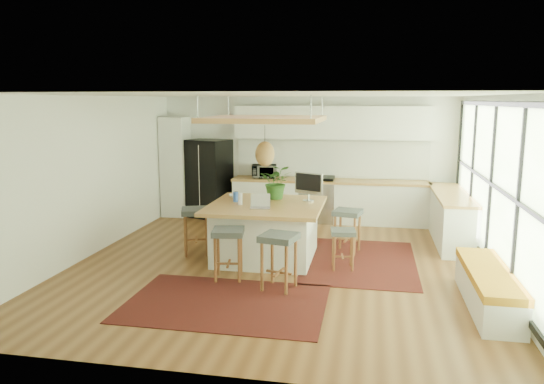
% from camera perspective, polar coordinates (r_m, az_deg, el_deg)
% --- Properties ---
extents(floor, '(7.00, 7.00, 0.00)m').
position_cam_1_polar(floor, '(8.49, 0.70, -7.96)').
color(floor, brown).
rests_on(floor, ground).
extents(ceiling, '(7.00, 7.00, 0.00)m').
position_cam_1_polar(ceiling, '(8.07, 0.74, 10.59)').
color(ceiling, white).
rests_on(ceiling, ground).
extents(wall_back, '(6.50, 0.00, 6.50)m').
position_cam_1_polar(wall_back, '(11.60, 3.78, 3.73)').
color(wall_back, white).
rests_on(wall_back, ground).
extents(wall_front, '(6.50, 0.00, 6.50)m').
position_cam_1_polar(wall_front, '(4.84, -6.66, -5.31)').
color(wall_front, white).
rests_on(wall_front, ground).
extents(wall_left, '(0.00, 7.00, 7.00)m').
position_cam_1_polar(wall_left, '(9.31, -19.40, 1.61)').
color(wall_left, white).
rests_on(wall_left, ground).
extents(wall_right, '(0.00, 7.00, 7.00)m').
position_cam_1_polar(wall_right, '(8.25, 23.53, 0.32)').
color(wall_right, white).
rests_on(wall_right, ground).
extents(window_wall, '(0.10, 6.20, 2.60)m').
position_cam_1_polar(window_wall, '(8.24, 23.35, 0.67)').
color(window_wall, black).
rests_on(window_wall, wall_right).
extents(pantry, '(0.55, 0.60, 2.25)m').
position_cam_1_polar(pantry, '(12.05, -10.51, 2.74)').
color(pantry, white).
rests_on(pantry, floor).
extents(back_counter_base, '(4.20, 0.60, 0.88)m').
position_cam_1_polar(back_counter_base, '(11.37, 6.27, -1.08)').
color(back_counter_base, white).
rests_on(back_counter_base, floor).
extents(back_counter_top, '(4.24, 0.64, 0.05)m').
position_cam_1_polar(back_counter_top, '(11.29, 6.32, 1.21)').
color(back_counter_top, '#AF793E').
rests_on(back_counter_top, back_counter_base).
extents(backsplash, '(4.20, 0.02, 0.80)m').
position_cam_1_polar(backsplash, '(11.53, 6.48, 3.65)').
color(backsplash, white).
rests_on(backsplash, wall_back).
extents(upper_cabinets, '(4.20, 0.34, 0.70)m').
position_cam_1_polar(upper_cabinets, '(11.31, 6.50, 7.59)').
color(upper_cabinets, white).
rests_on(upper_cabinets, wall_back).
extents(range, '(0.76, 0.62, 1.00)m').
position_cam_1_polar(range, '(11.38, 5.03, -0.74)').
color(range, '#A5A5AA').
rests_on(range, floor).
extents(right_counter_base, '(0.60, 2.50, 0.88)m').
position_cam_1_polar(right_counter_base, '(10.29, 19.06, -2.76)').
color(right_counter_base, white).
rests_on(right_counter_base, floor).
extents(right_counter_top, '(0.64, 2.54, 0.05)m').
position_cam_1_polar(right_counter_top, '(10.21, 19.20, -0.24)').
color(right_counter_top, '#AF793E').
rests_on(right_counter_top, right_counter_base).
extents(window_bench, '(0.52, 2.00, 0.50)m').
position_cam_1_polar(window_bench, '(7.31, 22.62, -9.71)').
color(window_bench, white).
rests_on(window_bench, floor).
extents(ceiling_panel, '(1.86, 1.86, 0.80)m').
position_cam_1_polar(ceiling_panel, '(8.54, -0.79, 6.19)').
color(ceiling_panel, '#AF793E').
rests_on(ceiling_panel, ceiling).
extents(rug_near, '(2.60, 1.80, 0.01)m').
position_cam_1_polar(rug_near, '(6.98, -5.09, -12.03)').
color(rug_near, black).
rests_on(rug_near, floor).
extents(rug_right, '(1.80, 2.60, 0.01)m').
position_cam_1_polar(rug_right, '(8.76, 9.60, -7.49)').
color(rug_right, black).
rests_on(rug_right, floor).
extents(fridge, '(1.05, 0.93, 1.76)m').
position_cam_1_polar(fridge, '(11.80, -6.92, 1.70)').
color(fridge, black).
rests_on(fridge, floor).
extents(island, '(1.85, 1.85, 0.93)m').
position_cam_1_polar(island, '(8.70, -0.64, -4.33)').
color(island, '#AF793E').
rests_on(island, floor).
extents(stool_near_left, '(0.52, 0.52, 0.76)m').
position_cam_1_polar(stool_near_left, '(7.75, -4.80, -7.01)').
color(stool_near_left, '#3D4243').
rests_on(stool_near_left, floor).
extents(stool_near_right, '(0.56, 0.56, 0.80)m').
position_cam_1_polar(stool_near_right, '(7.32, 0.77, -8.01)').
color(stool_near_right, '#3D4243').
rests_on(stool_near_right, floor).
extents(stool_right_front, '(0.42, 0.42, 0.64)m').
position_cam_1_polar(stool_right_front, '(8.26, 7.78, -6.00)').
color(stool_right_front, '#3D4243').
rests_on(stool_right_front, floor).
extents(stool_right_back, '(0.53, 0.53, 0.76)m').
position_cam_1_polar(stool_right_back, '(9.13, 8.25, -4.45)').
color(stool_right_back, '#3D4243').
rests_on(stool_right_back, floor).
extents(stool_left_side, '(0.60, 0.60, 0.80)m').
position_cam_1_polar(stool_left_side, '(9.07, -8.32, -4.54)').
color(stool_left_side, '#3D4243').
rests_on(stool_left_side, floor).
extents(laptop, '(0.37, 0.38, 0.24)m').
position_cam_1_polar(laptop, '(8.23, -1.32, -0.99)').
color(laptop, '#A5A5AA').
rests_on(laptop, island).
extents(monitor, '(0.57, 0.39, 0.50)m').
position_cam_1_polar(monitor, '(8.81, 4.04, 0.66)').
color(monitor, '#A5A5AA').
rests_on(monitor, island).
extents(microwave, '(0.57, 0.37, 0.36)m').
position_cam_1_polar(microwave, '(11.48, -0.86, 2.45)').
color(microwave, '#A5A5AA').
rests_on(microwave, back_counter_top).
extents(island_plant, '(0.58, 0.64, 0.47)m').
position_cam_1_polar(island_plant, '(9.00, 0.53, 0.71)').
color(island_plant, '#1E4C19').
rests_on(island_plant, island).
extents(island_bowl, '(0.26, 0.26, 0.06)m').
position_cam_1_polar(island_bowl, '(9.17, -4.04, -0.44)').
color(island_bowl, silver).
rests_on(island_bowl, island).
extents(island_bottle_0, '(0.07, 0.07, 0.19)m').
position_cam_1_polar(island_bottle_0, '(8.79, -4.03, -0.45)').
color(island_bottle_0, blue).
rests_on(island_bottle_0, island).
extents(island_bottle_1, '(0.07, 0.07, 0.19)m').
position_cam_1_polar(island_bottle_1, '(8.52, -3.49, -0.79)').
color(island_bottle_1, white).
rests_on(island_bottle_1, island).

